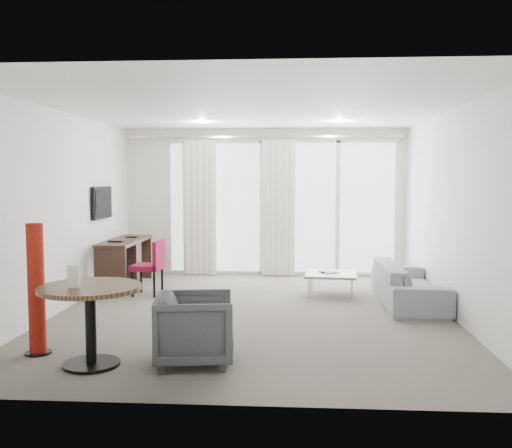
# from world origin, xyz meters

# --- Properties ---
(floor) EXTENTS (5.00, 6.00, 0.00)m
(floor) POSITION_xyz_m (0.00, 0.00, 0.00)
(floor) COLOR #615B52
(floor) RESTS_ON ground
(ceiling) EXTENTS (5.00, 6.00, 0.00)m
(ceiling) POSITION_xyz_m (0.00, 0.00, 2.60)
(ceiling) COLOR white
(ceiling) RESTS_ON ground
(wall_left) EXTENTS (0.00, 6.00, 2.60)m
(wall_left) POSITION_xyz_m (-2.50, 0.00, 1.30)
(wall_left) COLOR silver
(wall_left) RESTS_ON ground
(wall_right) EXTENTS (0.00, 6.00, 2.60)m
(wall_right) POSITION_xyz_m (2.50, 0.00, 1.30)
(wall_right) COLOR silver
(wall_right) RESTS_ON ground
(wall_front) EXTENTS (5.00, 0.00, 2.60)m
(wall_front) POSITION_xyz_m (0.00, -3.00, 1.30)
(wall_front) COLOR silver
(wall_front) RESTS_ON ground
(window_panel) EXTENTS (4.00, 0.02, 2.38)m
(window_panel) POSITION_xyz_m (0.30, 2.98, 1.20)
(window_panel) COLOR white
(window_panel) RESTS_ON ground
(window_frame) EXTENTS (4.10, 0.06, 2.44)m
(window_frame) POSITION_xyz_m (0.30, 2.97, 1.20)
(window_frame) COLOR white
(window_frame) RESTS_ON ground
(curtain_left) EXTENTS (0.60, 0.20, 2.38)m
(curtain_left) POSITION_xyz_m (-1.15, 2.82, 1.20)
(curtain_left) COLOR silver
(curtain_left) RESTS_ON ground
(curtain_right) EXTENTS (0.60, 0.20, 2.38)m
(curtain_right) POSITION_xyz_m (0.25, 2.82, 1.20)
(curtain_right) COLOR silver
(curtain_right) RESTS_ON ground
(curtain_track) EXTENTS (4.80, 0.04, 0.04)m
(curtain_track) POSITION_xyz_m (0.00, 2.82, 2.45)
(curtain_track) COLOR #B2B2B7
(curtain_track) RESTS_ON ceiling
(downlight_a) EXTENTS (0.12, 0.12, 0.02)m
(downlight_a) POSITION_xyz_m (-0.90, 1.60, 2.59)
(downlight_a) COLOR #FFE0B2
(downlight_a) RESTS_ON ceiling
(downlight_b) EXTENTS (0.12, 0.12, 0.02)m
(downlight_b) POSITION_xyz_m (1.20, 1.60, 2.59)
(downlight_b) COLOR #FFE0B2
(downlight_b) RESTS_ON ceiling
(desk) EXTENTS (0.50, 1.59, 0.75)m
(desk) POSITION_xyz_m (-2.17, 1.67, 0.37)
(desk) COLOR #301F17
(desk) RESTS_ON floor
(tv) EXTENTS (0.05, 0.80, 0.50)m
(tv) POSITION_xyz_m (-2.46, 1.45, 1.35)
(tv) COLOR black
(tv) RESTS_ON wall_left
(desk_chair) EXTENTS (0.49, 0.47, 0.82)m
(desk_chair) POSITION_xyz_m (-1.64, 1.00, 0.41)
(desk_chair) COLOR maroon
(desk_chair) RESTS_ON floor
(round_table) EXTENTS (1.00, 1.00, 0.75)m
(round_table) POSITION_xyz_m (-1.35, -2.16, 0.38)
(round_table) COLOR #422D1B
(round_table) RESTS_ON floor
(menu_card) EXTENTS (0.11, 0.02, 0.20)m
(menu_card) POSITION_xyz_m (-1.46, -2.26, 0.72)
(menu_card) COLOR white
(menu_card) RESTS_ON round_table
(red_lamp) EXTENTS (0.27, 0.27, 1.30)m
(red_lamp) POSITION_xyz_m (-2.00, -1.85, 0.65)
(red_lamp) COLOR maroon
(red_lamp) RESTS_ON floor
(tub_armchair) EXTENTS (0.82, 0.80, 0.66)m
(tub_armchair) POSITION_xyz_m (-0.40, -2.02, 0.33)
(tub_armchair) COLOR #3B3C40
(tub_armchair) RESTS_ON floor
(coffee_table) EXTENTS (0.80, 0.80, 0.33)m
(coffee_table) POSITION_xyz_m (1.07, 1.18, 0.17)
(coffee_table) COLOR gray
(coffee_table) RESTS_ON floor
(remote) EXTENTS (0.07, 0.17, 0.02)m
(remote) POSITION_xyz_m (0.95, 1.22, 0.36)
(remote) COLOR black
(remote) RESTS_ON coffee_table
(magazine) EXTENTS (0.32, 0.35, 0.02)m
(magazine) POSITION_xyz_m (1.05, 1.25, 0.36)
(magazine) COLOR gray
(magazine) RESTS_ON coffee_table
(sofa) EXTENTS (0.76, 1.93, 0.56)m
(sofa) POSITION_xyz_m (2.10, 0.65, 0.28)
(sofa) COLOR gray
(sofa) RESTS_ON floor
(terrace_slab) EXTENTS (5.60, 3.00, 0.12)m
(terrace_slab) POSITION_xyz_m (0.30, 4.50, -0.06)
(terrace_slab) COLOR #4D4D50
(terrace_slab) RESTS_ON ground
(rattan_chair_a) EXTENTS (0.59, 0.59, 0.81)m
(rattan_chair_a) POSITION_xyz_m (0.44, 4.73, 0.41)
(rattan_chair_a) COLOR brown
(rattan_chair_a) RESTS_ON terrace_slab
(rattan_chair_b) EXTENTS (0.56, 0.56, 0.79)m
(rattan_chair_b) POSITION_xyz_m (1.73, 5.19, 0.40)
(rattan_chair_b) COLOR brown
(rattan_chair_b) RESTS_ON terrace_slab
(rattan_table) EXTENTS (0.46, 0.46, 0.45)m
(rattan_table) POSITION_xyz_m (1.19, 4.41, 0.23)
(rattan_table) COLOR brown
(rattan_table) RESTS_ON terrace_slab
(balustrade) EXTENTS (5.50, 0.06, 1.05)m
(balustrade) POSITION_xyz_m (0.30, 5.95, 0.50)
(balustrade) COLOR #B2B2B7
(balustrade) RESTS_ON terrace_slab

